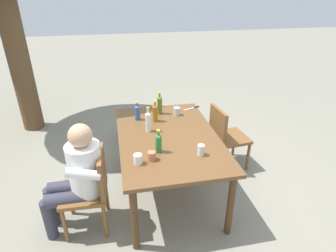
# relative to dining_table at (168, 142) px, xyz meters

# --- Properties ---
(ground_plane) EXTENTS (24.00, 24.00, 0.00)m
(ground_plane) POSITION_rel_dining_table_xyz_m (0.00, 0.00, -0.69)
(ground_plane) COLOR gray
(dining_table) EXTENTS (1.69, 1.09, 0.77)m
(dining_table) POSITION_rel_dining_table_xyz_m (0.00, 0.00, 0.00)
(dining_table) COLOR brown
(dining_table) RESTS_ON ground_plane
(chair_far_left) EXTENTS (0.46, 0.46, 0.87)m
(chair_far_left) POSITION_rel_dining_table_xyz_m (-0.38, 0.84, -0.20)
(chair_far_left) COLOR brown
(chair_far_left) RESTS_ON ground_plane
(chair_near_right) EXTENTS (0.49, 0.49, 0.87)m
(chair_near_right) POSITION_rel_dining_table_xyz_m (0.37, -0.84, -0.20)
(chair_near_right) COLOR brown
(chair_near_right) RESTS_ON ground_plane
(person_in_white_shirt) EXTENTS (0.47, 0.61, 1.18)m
(person_in_white_shirt) POSITION_rel_dining_table_xyz_m (-0.38, 0.95, -0.03)
(person_in_white_shirt) COLOR white
(person_in_white_shirt) RESTS_ON ground_plane
(bottle_amber) EXTENTS (0.06, 0.06, 0.27)m
(bottle_amber) POSITION_rel_dining_table_xyz_m (0.39, 0.08, 0.20)
(bottle_amber) COLOR #996019
(bottle_amber) RESTS_ON dining_table
(bottle_green) EXTENTS (0.06, 0.06, 0.25)m
(bottle_green) POSITION_rel_dining_table_xyz_m (-0.31, 0.16, 0.19)
(bottle_green) COLOR #287A38
(bottle_green) RESTS_ON dining_table
(bottle_olive) EXTENTS (0.06, 0.06, 0.30)m
(bottle_olive) POSITION_rel_dining_table_xyz_m (0.60, -0.01, 0.21)
(bottle_olive) COLOR #566623
(bottle_olive) RESTS_ON dining_table
(bottle_clear) EXTENTS (0.06, 0.06, 0.30)m
(bottle_clear) POSITION_rel_dining_table_xyz_m (0.15, 0.20, 0.21)
(bottle_clear) COLOR white
(bottle_clear) RESTS_ON dining_table
(bottle_blue) EXTENTS (0.06, 0.06, 0.24)m
(bottle_blue) POSITION_rel_dining_table_xyz_m (0.48, 0.29, 0.18)
(bottle_blue) COLOR #2D56A3
(bottle_blue) RESTS_ON dining_table
(cup_white) EXTENTS (0.08, 0.08, 0.10)m
(cup_white) POSITION_rel_dining_table_xyz_m (-0.47, 0.38, 0.13)
(cup_white) COLOR white
(cup_white) RESTS_ON dining_table
(cup_terracotta) EXTENTS (0.08, 0.08, 0.09)m
(cup_terracotta) POSITION_rel_dining_table_xyz_m (-0.44, 0.25, 0.13)
(cup_terracotta) COLOR #BC6B47
(cup_terracotta) RESTS_ON dining_table
(cup_steel) EXTENTS (0.08, 0.08, 0.10)m
(cup_steel) POSITION_rel_dining_table_xyz_m (0.51, -0.22, 0.13)
(cup_steel) COLOR #B2B7BC
(cup_steel) RESTS_ON dining_table
(cup_glass) EXTENTS (0.07, 0.07, 0.11)m
(cup_glass) POSITION_rel_dining_table_xyz_m (-0.45, -0.24, 0.14)
(cup_glass) COLOR silver
(cup_glass) RESTS_ON dining_table
(table_knife) EXTENTS (0.10, 0.23, 0.01)m
(table_knife) POSITION_rel_dining_table_xyz_m (0.68, -0.48, 0.09)
(table_knife) COLOR silver
(table_knife) RESTS_ON dining_table
(backpack_by_near_side) EXTENTS (0.31, 0.20, 0.46)m
(backpack_by_near_side) POSITION_rel_dining_table_xyz_m (1.37, 0.31, -0.47)
(backpack_by_near_side) COLOR black
(backpack_by_near_side) RESTS_ON ground_plane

